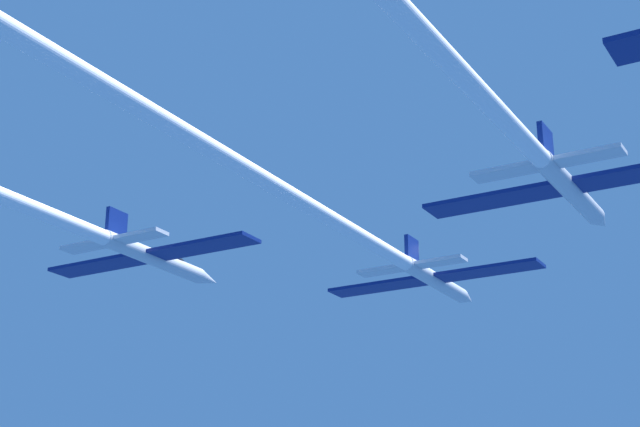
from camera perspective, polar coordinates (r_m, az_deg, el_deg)
The scene contains 2 objects.
jet_lead at distance 65.67m, azimuth 1.06°, elevation -0.56°, with size 17.28×54.89×2.86m.
jet_right_wing at distance 47.08m, azimuth 8.59°, elevation 7.13°, with size 17.28×54.03×2.86m.
Camera 1 is at (29.49, -69.60, -21.32)m, focal length 56.81 mm.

